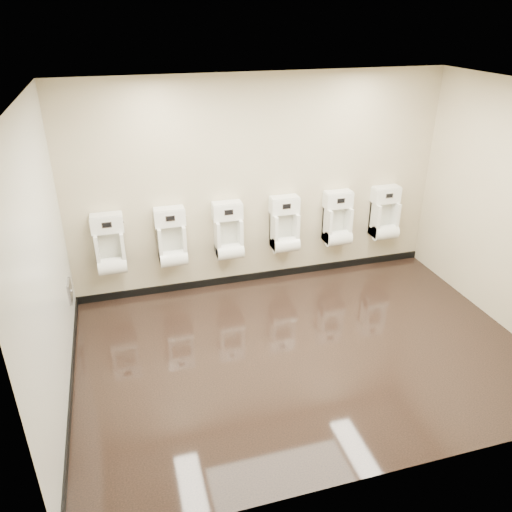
{
  "coord_description": "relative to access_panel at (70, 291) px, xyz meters",
  "views": [
    {
      "loc": [
        -1.78,
        -4.24,
        3.46
      ],
      "look_at": [
        -0.4,
        0.55,
        0.98
      ],
      "focal_mm": 35.0,
      "sensor_mm": 36.0,
      "label": 1
    }
  ],
  "objects": [
    {
      "name": "urinal_0",
      "position": [
        0.51,
        0.42,
        0.29
      ],
      "size": [
        0.4,
        0.3,
        0.74
      ],
      "color": "white",
      "rests_on": "back_wall"
    },
    {
      "name": "urinal_5",
      "position": [
        4.3,
        0.42,
        0.29
      ],
      "size": [
        0.4,
        0.3,
        0.74
      ],
      "color": "white",
      "rests_on": "back_wall"
    },
    {
      "name": "urinal_2",
      "position": [
        2.01,
        0.42,
        0.29
      ],
      "size": [
        0.4,
        0.3,
        0.74
      ],
      "color": "white",
      "rests_on": "back_wall"
    },
    {
      "name": "skirting_back",
      "position": [
        2.48,
        0.54,
        -0.45
      ],
      "size": [
        5.0,
        0.02,
        0.1
      ],
      "primitive_type": "cube",
      "color": "black",
      "rests_on": "ground"
    },
    {
      "name": "skirting_left",
      "position": [
        -0.01,
        -1.2,
        -0.45
      ],
      "size": [
        0.02,
        3.5,
        0.1
      ],
      "primitive_type": "cube",
      "color": "black",
      "rests_on": "ground"
    },
    {
      "name": "access_panel",
      "position": [
        0.0,
        0.0,
        0.0
      ],
      "size": [
        0.04,
        0.25,
        0.25
      ],
      "color": "#9E9EA3",
      "rests_on": "left_wall"
    },
    {
      "name": "urinal_1",
      "position": [
        1.27,
        0.42,
        0.29
      ],
      "size": [
        0.4,
        0.3,
        0.74
      ],
      "color": "white",
      "rests_on": "back_wall"
    },
    {
      "name": "ground",
      "position": [
        2.48,
        -1.2,
        -0.5
      ],
      "size": [
        5.0,
        3.5,
        0.0
      ],
      "primitive_type": "cube",
      "color": "black",
      "rests_on": "ground"
    },
    {
      "name": "left_wall",
      "position": [
        -0.02,
        -1.2,
        0.9
      ],
      "size": [
        0.02,
        3.5,
        2.8
      ],
      "primitive_type": "cube",
      "color": "#C1B492",
      "rests_on": "ground"
    },
    {
      "name": "back_wall",
      "position": [
        2.48,
        0.55,
        0.9
      ],
      "size": [
        5.0,
        0.02,
        2.8
      ],
      "primitive_type": "cube",
      "color": "#C1B492",
      "rests_on": "ground"
    },
    {
      "name": "urinal_3",
      "position": [
        2.79,
        0.42,
        0.29
      ],
      "size": [
        0.4,
        0.3,
        0.74
      ],
      "color": "white",
      "rests_on": "back_wall"
    },
    {
      "name": "tile_overlay_left",
      "position": [
        -0.01,
        -1.2,
        0.9
      ],
      "size": [
        0.01,
        3.5,
        2.8
      ],
      "primitive_type": "cube",
      "color": "silver",
      "rests_on": "ground"
    },
    {
      "name": "front_wall",
      "position": [
        2.48,
        -2.95,
        0.9
      ],
      "size": [
        5.0,
        0.02,
        2.8
      ],
      "primitive_type": "cube",
      "color": "#C1B492",
      "rests_on": "ground"
    },
    {
      "name": "urinal_4",
      "position": [
        3.57,
        0.42,
        0.29
      ],
      "size": [
        0.4,
        0.3,
        0.74
      ],
      "color": "white",
      "rests_on": "back_wall"
    },
    {
      "name": "ceiling",
      "position": [
        2.48,
        -1.2,
        2.3
      ],
      "size": [
        5.0,
        3.5,
        0.0
      ],
      "primitive_type": "cube",
      "color": "silver"
    }
  ]
}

